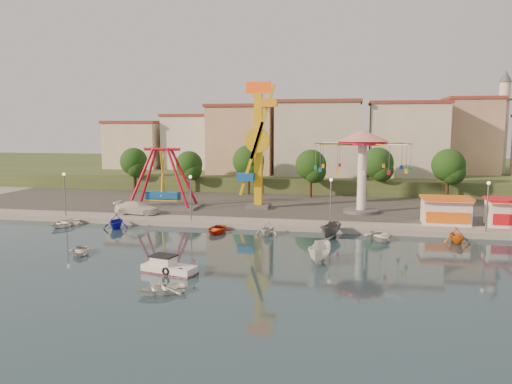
% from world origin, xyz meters
% --- Properties ---
extents(ground, '(200.00, 200.00, 0.00)m').
position_xyz_m(ground, '(0.00, 0.00, 0.00)').
color(ground, '#132836').
rests_on(ground, ground).
extents(quay_deck, '(200.00, 100.00, 0.60)m').
position_xyz_m(quay_deck, '(0.00, 62.00, 0.30)').
color(quay_deck, '#9E998E').
rests_on(quay_deck, ground).
extents(asphalt_pad, '(90.00, 28.00, 0.01)m').
position_xyz_m(asphalt_pad, '(0.00, 30.00, 0.60)').
color(asphalt_pad, '#4C4944').
rests_on(asphalt_pad, quay_deck).
extents(hill_terrace, '(200.00, 60.00, 3.00)m').
position_xyz_m(hill_terrace, '(0.00, 67.00, 1.50)').
color(hill_terrace, '#384C26').
rests_on(hill_terrace, ground).
extents(pirate_ship_ride, '(10.00, 5.00, 8.00)m').
position_xyz_m(pirate_ship_ride, '(-14.71, 21.41, 4.39)').
color(pirate_ship_ride, '#59595E').
rests_on(pirate_ship_ride, quay_deck).
extents(kamikaze_tower, '(4.20, 3.10, 16.50)m').
position_xyz_m(kamikaze_tower, '(-1.82, 22.87, 8.59)').
color(kamikaze_tower, '#59595E').
rests_on(kamikaze_tower, quay_deck).
extents(wave_swinger, '(11.60, 11.60, 10.40)m').
position_xyz_m(wave_swinger, '(11.41, 22.12, 8.20)').
color(wave_swinger, '#59595E').
rests_on(wave_swinger, quay_deck).
extents(booth_left, '(5.40, 3.78, 3.08)m').
position_xyz_m(booth_left, '(20.58, 16.49, 2.16)').
color(booth_left, white).
rests_on(booth_left, quay_deck).
extents(booth_mid, '(5.40, 3.78, 3.08)m').
position_xyz_m(booth_mid, '(27.43, 16.49, 2.16)').
color(booth_mid, white).
rests_on(booth_mid, quay_deck).
extents(lamp_post_0, '(0.14, 0.14, 5.00)m').
position_xyz_m(lamp_post_0, '(-24.00, 13.00, 3.10)').
color(lamp_post_0, '#59595E').
rests_on(lamp_post_0, quay_deck).
extents(lamp_post_1, '(0.14, 0.14, 5.00)m').
position_xyz_m(lamp_post_1, '(-8.00, 13.00, 3.10)').
color(lamp_post_1, '#59595E').
rests_on(lamp_post_1, quay_deck).
extents(lamp_post_2, '(0.14, 0.14, 5.00)m').
position_xyz_m(lamp_post_2, '(8.00, 13.00, 3.10)').
color(lamp_post_2, '#59595E').
rests_on(lamp_post_2, quay_deck).
extents(lamp_post_3, '(0.14, 0.14, 5.00)m').
position_xyz_m(lamp_post_3, '(24.00, 13.00, 3.10)').
color(lamp_post_3, '#59595E').
rests_on(lamp_post_3, quay_deck).
extents(tree_0, '(4.60, 4.60, 7.19)m').
position_xyz_m(tree_0, '(-26.00, 36.98, 5.47)').
color(tree_0, '#382314').
rests_on(tree_0, quay_deck).
extents(tree_1, '(4.35, 4.35, 6.80)m').
position_xyz_m(tree_1, '(-16.00, 36.24, 5.20)').
color(tree_1, '#382314').
rests_on(tree_1, quay_deck).
extents(tree_2, '(5.02, 5.02, 7.85)m').
position_xyz_m(tree_2, '(-6.00, 35.81, 5.92)').
color(tree_2, '#382314').
rests_on(tree_2, quay_deck).
extents(tree_3, '(4.68, 4.68, 7.32)m').
position_xyz_m(tree_3, '(4.00, 34.36, 5.55)').
color(tree_3, '#382314').
rests_on(tree_3, quay_deck).
extents(tree_4, '(4.86, 4.86, 7.60)m').
position_xyz_m(tree_4, '(14.00, 37.35, 5.75)').
color(tree_4, '#382314').
rests_on(tree_4, quay_deck).
extents(tree_5, '(4.83, 4.83, 7.54)m').
position_xyz_m(tree_5, '(24.00, 35.54, 5.71)').
color(tree_5, '#382314').
rests_on(tree_5, quay_deck).
extents(building_0, '(9.26, 9.53, 11.87)m').
position_xyz_m(building_0, '(-33.37, 46.06, 8.93)').
color(building_0, beige).
rests_on(building_0, hill_terrace).
extents(building_1, '(12.33, 9.01, 8.63)m').
position_xyz_m(building_1, '(-21.33, 51.38, 7.32)').
color(building_1, silver).
rests_on(building_1, hill_terrace).
extents(building_2, '(11.95, 9.28, 11.23)m').
position_xyz_m(building_2, '(-8.19, 51.96, 8.62)').
color(building_2, tan).
rests_on(building_2, hill_terrace).
extents(building_3, '(12.59, 10.50, 9.20)m').
position_xyz_m(building_3, '(5.60, 48.80, 7.60)').
color(building_3, beige).
rests_on(building_3, hill_terrace).
extents(building_4, '(10.75, 9.23, 9.24)m').
position_xyz_m(building_4, '(19.07, 52.20, 7.62)').
color(building_4, beige).
rests_on(building_4, hill_terrace).
extents(building_5, '(12.77, 10.96, 11.21)m').
position_xyz_m(building_5, '(32.37, 50.33, 8.61)').
color(building_5, tan).
rests_on(building_5, hill_terrace).
extents(minaret, '(2.80, 2.80, 18.00)m').
position_xyz_m(minaret, '(36.00, 54.00, 12.55)').
color(minaret, silver).
rests_on(minaret, hill_terrace).
extents(cabin_motorboat, '(4.62, 2.65, 1.53)m').
position_xyz_m(cabin_motorboat, '(-3.83, -5.21, 0.41)').
color(cabin_motorboat, white).
rests_on(cabin_motorboat, ground).
extents(rowboat_a, '(3.44, 3.88, 0.67)m').
position_xyz_m(rowboat_a, '(-13.70, -1.25, 0.33)').
color(rowboat_a, silver).
rests_on(rowboat_a, ground).
extents(rowboat_b, '(4.10, 3.81, 0.69)m').
position_xyz_m(rowboat_b, '(-2.54, -9.88, 0.35)').
color(rowboat_b, white).
rests_on(rowboat_b, ground).
extents(skiff, '(2.21, 4.54, 1.68)m').
position_xyz_m(skiff, '(7.73, 0.18, 0.84)').
color(skiff, white).
rests_on(skiff, ground).
extents(van, '(5.50, 2.28, 1.59)m').
position_xyz_m(van, '(-15.91, 15.67, 1.39)').
color(van, white).
rests_on(van, quay_deck).
extents(moored_boat_0, '(3.66, 4.57, 0.85)m').
position_xyz_m(moored_boat_0, '(-22.23, 9.80, 0.42)').
color(moored_boat_0, white).
rests_on(moored_boat_0, ground).
extents(moored_boat_1, '(3.44, 3.79, 1.73)m').
position_xyz_m(moored_boat_1, '(-15.77, 9.80, 0.86)').
color(moored_boat_1, '#151FBC').
rests_on(moored_boat_1, ground).
extents(moored_boat_3, '(2.73, 3.80, 0.78)m').
position_xyz_m(moored_boat_3, '(-4.05, 9.80, 0.39)').
color(moored_boat_3, red).
rests_on(moored_boat_3, ground).
extents(moored_boat_4, '(3.21, 3.48, 1.52)m').
position_xyz_m(moored_boat_4, '(1.58, 9.80, 0.76)').
color(moored_boat_4, silver).
rests_on(moored_boat_4, ground).
extents(moored_boat_5, '(2.71, 4.37, 1.58)m').
position_xyz_m(moored_boat_5, '(8.21, 9.80, 0.79)').
color(moored_boat_5, '#58585D').
rests_on(moored_boat_5, ground).
extents(moored_boat_6, '(3.65, 4.51, 0.82)m').
position_xyz_m(moored_boat_6, '(13.23, 9.80, 0.41)').
color(moored_boat_6, white).
rests_on(moored_boat_6, ground).
extents(moored_boat_7, '(2.99, 3.33, 1.57)m').
position_xyz_m(moored_boat_7, '(20.53, 9.80, 0.79)').
color(moored_boat_7, orange).
rests_on(moored_boat_7, ground).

